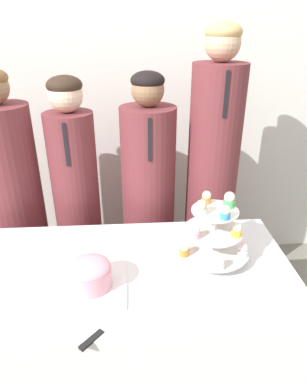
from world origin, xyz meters
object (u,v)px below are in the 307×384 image
at_px(cake_knife, 104,329).
at_px(student_1, 78,208).
at_px(round_cake, 90,275).
at_px(student_2, 149,207).
at_px(cupcake_stand, 214,230).
at_px(student_3, 211,187).
at_px(student_0, 17,210).

xyz_separation_m(cake_knife, student_1, (-0.21, 0.94, -0.04)).
xyz_separation_m(round_cake, student_2, (0.26, 0.72, -0.11)).
relative_size(student_1, student_2, 0.99).
height_order(cupcake_stand, student_3, student_3).
bearing_deg(student_2, student_1, -180.00).
xyz_separation_m(round_cake, student_3, (0.63, 0.72, 0.01)).
distance_m(student_1, student_3, 0.78).
xyz_separation_m(cake_knife, student_3, (0.57, 0.94, 0.06)).
height_order(round_cake, student_1, student_1).
xyz_separation_m(round_cake, cupcake_stand, (0.51, 0.15, 0.08)).
distance_m(round_cake, student_0, 0.89).
distance_m(round_cake, student_2, 0.78).
distance_m(round_cake, student_3, 0.96).
distance_m(cupcake_stand, student_0, 1.17).
relative_size(cupcake_stand, student_2, 0.22).
distance_m(cupcake_stand, student_1, 0.89).
height_order(student_1, student_2, student_2).
bearing_deg(student_2, round_cake, -110.07).
bearing_deg(student_0, student_1, -0.00).
bearing_deg(student_1, student_3, 0.00).
distance_m(student_0, student_2, 0.76).
height_order(student_0, student_1, student_0).
distance_m(cupcake_stand, student_3, 0.59).
xyz_separation_m(student_0, student_2, (0.76, -0.00, -0.00)).
bearing_deg(round_cake, student_0, 124.51).
relative_size(cake_knife, student_0, 0.16).
xyz_separation_m(cupcake_stand, student_3, (0.12, 0.57, -0.08)).
distance_m(cake_knife, student_3, 1.10).
relative_size(round_cake, student_0, 0.19).
distance_m(round_cake, student_1, 0.75).
xyz_separation_m(cake_knife, student_0, (-0.56, 0.94, -0.05)).
bearing_deg(student_3, cupcake_stand, -101.91).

